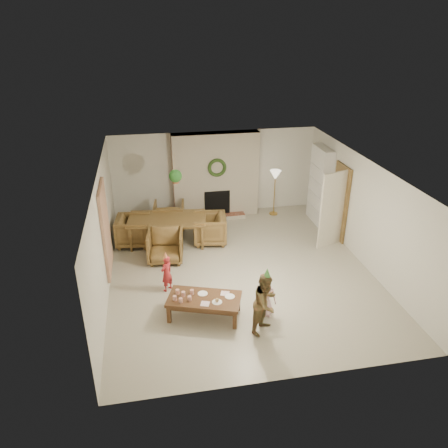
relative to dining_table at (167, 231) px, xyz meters
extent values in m
plane|color=#B7B29E|center=(1.57, -1.69, -0.35)|extent=(7.00, 7.00, 0.00)
plane|color=white|center=(1.57, -1.69, 2.15)|extent=(7.00, 7.00, 0.00)
plane|color=silver|center=(1.57, 1.81, 0.90)|extent=(7.00, 0.00, 7.00)
plane|color=silver|center=(1.57, -5.19, 0.90)|extent=(7.00, 0.00, 7.00)
plane|color=silver|center=(-1.43, -1.69, 0.90)|extent=(0.00, 7.00, 7.00)
plane|color=silver|center=(4.57, -1.69, 0.90)|extent=(0.00, 7.00, 7.00)
cube|color=#521915|center=(1.57, 1.61, 0.90)|extent=(2.50, 0.40, 2.50)
cube|color=maroon|center=(1.57, 1.26, -0.29)|extent=(1.60, 0.30, 0.12)
cube|color=black|center=(1.57, 1.43, 0.10)|extent=(0.75, 0.12, 0.75)
torus|color=#213D17|center=(1.57, 1.38, 1.20)|extent=(0.54, 0.10, 0.54)
cylinder|color=gold|center=(3.29, 1.31, -0.34)|extent=(0.26, 0.26, 0.03)
cylinder|color=gold|center=(3.29, 1.31, 0.29)|extent=(0.03, 0.03, 1.25)
cone|color=beige|center=(3.29, 1.31, 0.89)|extent=(0.33, 0.33, 0.28)
cube|color=white|center=(4.41, 0.61, 0.75)|extent=(0.30, 1.00, 2.20)
cube|color=white|center=(4.39, 0.61, 0.10)|extent=(0.30, 0.92, 0.03)
cube|color=white|center=(4.39, 0.61, 0.50)|extent=(0.30, 0.92, 0.03)
cube|color=white|center=(4.39, 0.61, 0.90)|extent=(0.30, 0.92, 0.03)
cube|color=white|center=(4.39, 0.61, 1.30)|extent=(0.30, 0.92, 0.03)
cube|color=#AA361F|center=(4.37, 0.46, 0.24)|extent=(0.20, 0.40, 0.24)
cube|color=#274391|center=(4.37, 0.66, 0.64)|extent=(0.20, 0.44, 0.24)
cube|color=#9D9921|center=(4.37, 0.51, 1.03)|extent=(0.20, 0.36, 0.22)
cube|color=brown|center=(4.53, -0.49, 0.67)|extent=(0.05, 0.86, 2.04)
cube|color=beige|center=(4.15, -0.87, 0.65)|extent=(0.77, 0.32, 2.00)
cube|color=#CEB192|center=(-1.39, -1.49, 0.90)|extent=(0.06, 1.20, 2.00)
imported|color=brown|center=(0.00, 0.00, 0.00)|extent=(2.13, 1.36, 0.71)
imported|color=brown|center=(-0.11, -0.88, 0.04)|extent=(0.93, 0.95, 0.78)
imported|color=brown|center=(0.11, 0.88, 0.04)|extent=(0.93, 0.95, 0.78)
imported|color=brown|center=(-0.88, 0.11, 0.04)|extent=(0.95, 0.93, 0.78)
imported|color=brown|center=(1.09, -0.14, 0.04)|extent=(0.95, 0.93, 0.78)
cylinder|color=tan|center=(0.27, -0.19, 1.80)|extent=(0.01, 0.01, 0.70)
cylinder|color=brown|center=(0.27, -0.19, 1.45)|extent=(0.16, 0.16, 0.12)
sphere|color=#194A18|center=(0.27, -0.19, 1.57)|extent=(0.32, 0.32, 0.32)
cube|color=#50311A|center=(0.50, -3.27, 0.05)|extent=(1.58, 1.14, 0.07)
cube|color=#50311A|center=(0.50, -3.27, -0.02)|extent=(1.44, 1.00, 0.09)
cube|color=#50311A|center=(-0.21, -3.33, -0.17)|extent=(0.10, 0.10, 0.37)
cube|color=#50311A|center=(1.02, -3.75, -0.17)|extent=(0.10, 0.10, 0.37)
cube|color=#50311A|center=(-0.02, -2.78, -0.17)|extent=(0.10, 0.10, 0.37)
cube|color=#50311A|center=(1.21, -3.20, -0.17)|extent=(0.10, 0.10, 0.37)
cylinder|color=white|center=(-0.07, -3.24, 0.13)|extent=(0.10, 0.10, 0.10)
cylinder|color=white|center=(0.00, -3.04, 0.13)|extent=(0.10, 0.10, 0.10)
cylinder|color=white|center=(0.03, -3.34, 0.13)|extent=(0.10, 0.10, 0.10)
cylinder|color=white|center=(0.10, -3.13, 0.13)|extent=(0.10, 0.10, 0.10)
cylinder|color=white|center=(0.21, -3.30, 0.13)|extent=(0.10, 0.10, 0.10)
cylinder|color=white|center=(0.28, -3.10, 0.13)|extent=(0.10, 0.10, 0.10)
cylinder|color=white|center=(0.49, -3.12, 0.09)|extent=(0.25, 0.25, 0.01)
cylinder|color=white|center=(0.72, -3.46, 0.09)|extent=(0.25, 0.25, 0.01)
cylinder|color=white|center=(1.00, -3.32, 0.09)|extent=(0.25, 0.25, 0.01)
sphere|color=tan|center=(0.72, -3.46, 0.13)|extent=(0.10, 0.10, 0.08)
cube|color=#E3A7B4|center=(0.49, -3.47, 0.09)|extent=(0.21, 0.21, 0.01)
cube|color=#E3A7B4|center=(0.93, -3.20, 0.09)|extent=(0.21, 0.21, 0.01)
imported|color=#A92428|center=(-0.17, -2.20, 0.07)|extent=(0.36, 0.36, 0.84)
cone|color=gold|center=(-0.17, -2.20, 0.52)|extent=(0.15, 0.15, 0.16)
imported|color=brown|center=(1.57, -3.89, 0.26)|extent=(0.75, 0.75, 1.22)
cone|color=#53AB49|center=(1.57, -3.89, 0.92)|extent=(0.19, 0.19, 0.20)
imported|color=#F5C4D3|center=(1.69, -3.44, 0.09)|extent=(0.46, 0.33, 0.89)
cone|color=silver|center=(1.69, -3.44, 0.57)|extent=(0.14, 0.14, 0.16)
camera|label=1|loc=(-0.42, -10.28, 5.06)|focal=34.80mm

